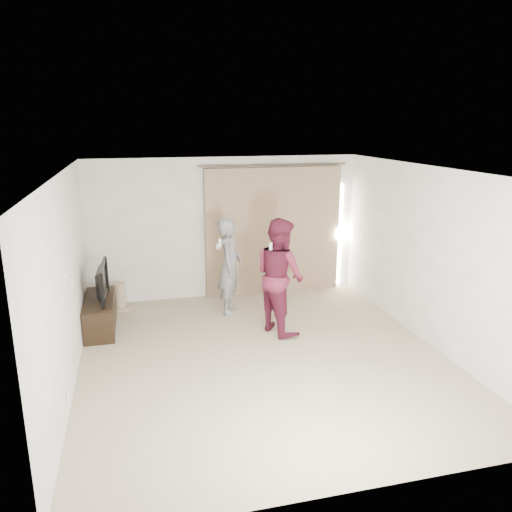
# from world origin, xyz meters

# --- Properties ---
(floor) EXTENTS (5.50, 5.50, 0.00)m
(floor) POSITION_xyz_m (0.00, 0.00, 0.00)
(floor) COLOR tan
(floor) RESTS_ON ground
(wall_back) EXTENTS (5.00, 0.04, 2.60)m
(wall_back) POSITION_xyz_m (0.00, 2.75, 1.30)
(wall_back) COLOR white
(wall_back) RESTS_ON ground
(wall_left) EXTENTS (0.04, 5.50, 2.60)m
(wall_left) POSITION_xyz_m (-2.50, -0.00, 1.30)
(wall_left) COLOR white
(wall_left) RESTS_ON ground
(ceiling) EXTENTS (5.00, 5.50, 0.01)m
(ceiling) POSITION_xyz_m (0.00, 0.00, 2.60)
(ceiling) COLOR white
(ceiling) RESTS_ON wall_back
(curtain) EXTENTS (2.80, 0.11, 2.46)m
(curtain) POSITION_xyz_m (0.91, 2.68, 1.20)
(curtain) COLOR #A08062
(curtain) RESTS_ON ground
(tv_console) EXTENTS (0.45, 1.30, 0.50)m
(tv_console) POSITION_xyz_m (-2.27, 1.61, 0.25)
(tv_console) COLOR black
(tv_console) RESTS_ON ground
(tv) EXTENTS (0.16, 0.98, 0.56)m
(tv) POSITION_xyz_m (-2.27, 1.61, 0.78)
(tv) COLOR black
(tv) RESTS_ON tv_console
(scratching_post) EXTENTS (0.37, 0.37, 0.49)m
(scratching_post) POSITION_xyz_m (-1.98, 2.40, 0.20)
(scratching_post) COLOR tan
(scratching_post) RESTS_ON ground
(person_man) EXTENTS (0.58, 0.71, 1.66)m
(person_man) POSITION_xyz_m (-0.12, 1.83, 0.83)
(person_man) COLOR slate
(person_man) RESTS_ON ground
(person_woman) EXTENTS (0.93, 1.05, 1.81)m
(person_woman) POSITION_xyz_m (0.48, 0.87, 0.90)
(person_woman) COLOR #5C192D
(person_woman) RESTS_ON ground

